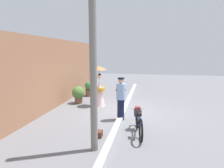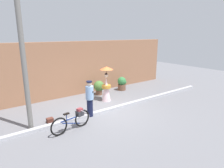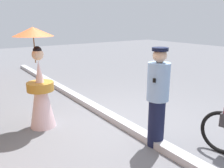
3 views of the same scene
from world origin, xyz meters
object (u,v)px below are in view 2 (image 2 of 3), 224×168
person_with_parasol (106,85)px  potted_plant_by_door (99,87)px  backpack_on_pavement (50,120)px  bicycle_near_officer (73,120)px  potted_plant_small (122,83)px  person_officer (90,98)px  utility_pole (24,66)px

person_with_parasol → potted_plant_by_door: bearing=76.1°
potted_plant_by_door → backpack_on_pavement: potted_plant_by_door is taller
bicycle_near_officer → potted_plant_small: potted_plant_small is taller
person_with_parasol → backpack_on_pavement: 3.59m
bicycle_near_officer → person_with_parasol: bearing=34.2°
person_officer → backpack_on_pavement: (-1.64, 0.42, -0.74)m
person_officer → utility_pole: bearing=172.0°
potted_plant_by_door → utility_pole: (-4.45, -2.05, 1.93)m
bicycle_near_officer → person_with_parasol: 3.55m
bicycle_near_officer → person_with_parasol: person_with_parasol is taller
person_with_parasol → potted_plant_small: bearing=28.8°
bicycle_near_officer → potted_plant_small: (4.89, 3.06, 0.04)m
person_officer → potted_plant_by_door: (2.04, 2.39, -0.37)m
person_with_parasol → backpack_on_pavement: bearing=-166.2°
bicycle_near_officer → person_officer: bearing=32.0°
person_officer → utility_pole: (-2.41, 0.34, 1.56)m
person_officer → backpack_on_pavement: bearing=165.7°
person_with_parasol → potted_plant_small: size_ratio=2.16×
person_officer → potted_plant_small: person_officer is taller
person_officer → potted_plant_by_door: person_officer is taller
person_with_parasol → potted_plant_by_door: 1.24m
person_with_parasol → potted_plant_small: 2.30m
bicycle_near_officer → person_officer: (1.15, 0.72, 0.44)m
bicycle_near_officer → potted_plant_by_door: size_ratio=2.00×
potted_plant_small → utility_pole: (-6.15, -2.00, 1.95)m
potted_plant_by_door → person_with_parasol: bearing=-103.9°
utility_pole → backpack_on_pavement: bearing=6.0°
bicycle_near_officer → backpack_on_pavement: (-0.49, 1.14, -0.31)m
bicycle_near_officer → backpack_on_pavement: size_ratio=6.54×
backpack_on_pavement → utility_pole: (-0.77, -0.08, 2.30)m
bicycle_near_officer → potted_plant_small: 5.77m
potted_plant_by_door → utility_pole: size_ratio=0.17×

